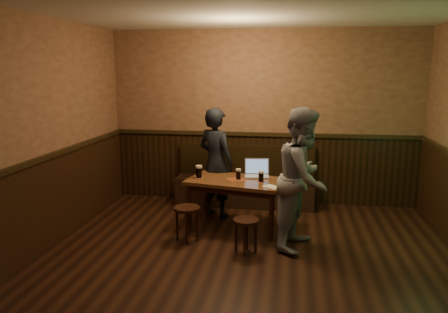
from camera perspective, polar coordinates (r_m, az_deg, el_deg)
room at (r=4.43m, az=2.71°, el=-1.31°), size 5.04×6.04×2.84m
bench at (r=7.11m, az=2.77°, el=-3.81°), size 2.20×0.50×0.95m
pub_table at (r=5.97m, az=1.64°, el=-3.89°), size 1.42×0.99×0.70m
stool_left at (r=5.62m, az=-4.86°, el=-7.47°), size 0.39×0.39×0.45m
stool_right at (r=5.27m, az=2.88°, el=-9.05°), size 0.32×0.32×0.42m
pint_left at (r=6.02m, az=-3.30°, el=-1.99°), size 0.11×0.11×0.18m
pint_mid at (r=5.94m, az=1.90°, el=-2.31°), size 0.09×0.09×0.15m
pint_right at (r=5.83m, az=4.86°, el=-2.61°), size 0.10×0.10×0.15m
laptop at (r=6.13m, az=4.32°, el=-2.01°), size 0.37×0.31×0.24m
menu at (r=5.61m, az=6.29°, el=-3.96°), size 0.26×0.26×0.00m
person_suit at (r=6.44m, az=-1.08°, el=-0.81°), size 0.71×0.63×1.63m
person_grey at (r=5.38m, az=10.32°, el=-2.86°), size 0.88×1.00×1.73m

